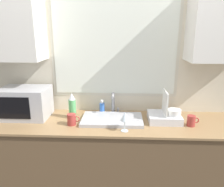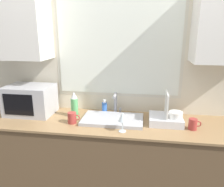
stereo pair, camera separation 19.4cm
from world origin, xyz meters
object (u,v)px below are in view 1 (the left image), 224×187
at_px(spray_bottle, 72,106).
at_px(mug_near_sink, 72,119).
at_px(microwave, 25,103).
at_px(wine_glass, 125,117).
at_px(faucet, 114,102).
at_px(dish_rack, 165,116).
at_px(soap_bottle, 102,108).

distance_m(spray_bottle, mug_near_sink, 0.18).
relative_size(microwave, wine_glass, 2.66).
relative_size(microwave, spray_bottle, 1.82).
bearing_deg(faucet, spray_bottle, -162.68).
distance_m(faucet, spray_bottle, 0.41).
bearing_deg(microwave, mug_near_sink, -19.07).
bearing_deg(microwave, faucet, 7.73).
bearing_deg(spray_bottle, dish_rack, -2.75).
bearing_deg(faucet, wine_glass, -74.42).
xyz_separation_m(faucet, dish_rack, (0.49, -0.17, -0.07)).
bearing_deg(soap_bottle, wine_glass, -60.27).
bearing_deg(soap_bottle, microwave, -170.66).
height_order(dish_rack, soap_bottle, dish_rack).
relative_size(soap_bottle, wine_glass, 0.84).
distance_m(dish_rack, spray_bottle, 0.89).
relative_size(dish_rack, mug_near_sink, 2.60).
bearing_deg(microwave, soap_bottle, 9.34).
height_order(spray_bottle, soap_bottle, spray_bottle).
xyz_separation_m(spray_bottle, mug_near_sink, (0.03, -0.16, -0.07)).
xyz_separation_m(microwave, dish_rack, (1.35, -0.05, -0.09)).
bearing_deg(faucet, soap_bottle, 177.45).
distance_m(soap_bottle, mug_near_sink, 0.38).
distance_m(dish_rack, mug_near_sink, 0.86).
bearing_deg(faucet, dish_rack, -18.55).
height_order(mug_near_sink, wine_glass, wine_glass).
bearing_deg(wine_glass, faucet, 105.58).
xyz_separation_m(faucet, microwave, (-0.86, -0.12, 0.02)).
relative_size(mug_near_sink, wine_glass, 0.67).
distance_m(microwave, spray_bottle, 0.46).
xyz_separation_m(faucet, spray_bottle, (-0.39, -0.12, -0.01)).
height_order(microwave, mug_near_sink, microwave).
bearing_deg(spray_bottle, soap_bottle, 24.91).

